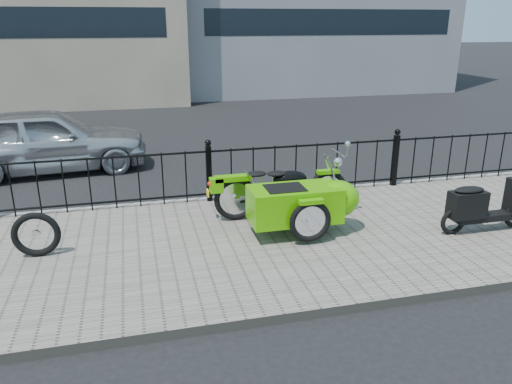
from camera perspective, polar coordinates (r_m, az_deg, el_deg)
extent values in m
plane|color=black|center=(7.53, -3.70, -5.09)|extent=(120.00, 120.00, 0.00)
cube|color=#676157|center=(7.06, -2.96, -6.26)|extent=(30.00, 3.80, 0.12)
cube|color=gray|center=(8.83, -5.44, -1.02)|extent=(30.00, 0.10, 0.12)
cylinder|color=black|center=(8.42, -5.48, 4.62)|extent=(14.00, 0.04, 0.04)
cylinder|color=black|center=(8.64, -5.33, -0.20)|extent=(14.00, 0.04, 0.04)
cube|color=black|center=(8.52, -5.40, 2.08)|extent=(0.09, 0.09, 0.96)
sphere|color=black|center=(8.38, -5.52, 5.61)|extent=(0.11, 0.11, 0.11)
cube|color=black|center=(9.66, 15.59, 3.49)|extent=(0.09, 0.09, 0.96)
sphere|color=black|center=(9.54, 15.87, 6.62)|extent=(0.11, 0.11, 0.11)
cube|color=black|center=(21.42, 8.85, 18.63)|extent=(10.50, 0.06, 1.00)
torus|color=black|center=(8.11, 8.11, 0.09)|extent=(0.69, 0.09, 0.69)
torus|color=black|center=(7.69, -2.31, -0.80)|extent=(0.69, 0.09, 0.69)
torus|color=black|center=(6.88, 6.23, -3.37)|extent=(0.60, 0.08, 0.60)
cube|color=gray|center=(7.86, 3.04, -0.21)|extent=(0.34, 0.22, 0.24)
cylinder|color=black|center=(7.89, 3.04, -0.69)|extent=(1.40, 0.04, 0.04)
ellipsoid|color=black|center=(7.82, 3.92, 1.52)|extent=(0.54, 0.29, 0.26)
cylinder|color=silver|center=(8.01, 9.52, 4.39)|extent=(0.03, 0.56, 0.03)
cylinder|color=silver|center=(8.04, 8.61, 2.21)|extent=(0.25, 0.04, 0.59)
sphere|color=silver|center=(8.03, 9.33, 3.42)|extent=(0.15, 0.15, 0.15)
cube|color=#48AD03|center=(8.01, 8.22, 2.32)|extent=(0.36, 0.12, 0.06)
cube|color=#48AD03|center=(7.58, -2.71, 1.59)|extent=(0.55, 0.16, 0.08)
ellipsoid|color=black|center=(7.73, 2.38, 2.11)|extent=(0.31, 0.22, 0.08)
ellipsoid|color=black|center=(7.64, 0.08, 2.09)|extent=(0.31, 0.22, 0.08)
sphere|color=red|center=(7.54, -5.31, 0.95)|extent=(0.07, 0.07, 0.07)
cube|color=yellow|center=(7.68, -5.53, -0.11)|extent=(0.02, 0.14, 0.10)
cube|color=#48AD03|center=(7.14, 4.44, -1.37)|extent=(1.30, 0.62, 0.50)
ellipsoid|color=#48AD03|center=(7.36, 9.25, -0.74)|extent=(0.65, 0.60, 0.54)
cube|color=black|center=(7.02, 3.32, 0.29)|extent=(0.55, 0.43, 0.06)
cube|color=#48AD03|center=(6.77, 6.31, -1.10)|extent=(0.34, 0.11, 0.06)
torus|color=black|center=(7.77, 21.60, -3.12)|extent=(0.40, 0.07, 0.40)
cube|color=black|center=(8.08, 24.72, -2.60)|extent=(0.98, 0.21, 0.10)
cube|color=black|center=(7.81, 22.98, -1.33)|extent=(0.54, 0.25, 0.39)
ellipsoid|color=black|center=(7.74, 23.19, 0.23)|extent=(0.46, 0.23, 0.09)
torus|color=black|center=(7.13, -23.83, -4.47)|extent=(0.62, 0.09, 0.62)
imported|color=#BABDC2|center=(11.42, -22.78, 5.50)|extent=(4.19, 2.02, 1.38)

